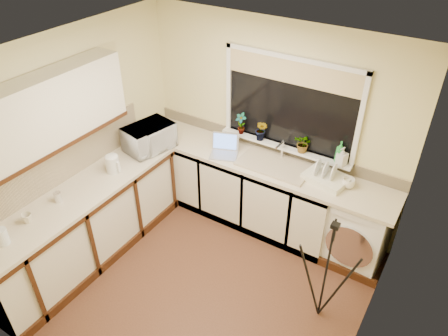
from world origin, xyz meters
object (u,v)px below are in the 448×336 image
at_px(tripod, 326,272).
at_px(glass_jug, 2,237).
at_px(soap_bottle_clear, 342,156).
at_px(laptop, 225,149).
at_px(soap_bottle_green, 340,152).
at_px(plant_b, 261,130).
at_px(steel_jar, 58,197).
at_px(cup_back, 348,183).
at_px(dish_rack, 326,178).
at_px(cup_left, 27,218).
at_px(plant_a, 241,124).
at_px(washing_machine, 359,228).
at_px(kettle, 113,164).
at_px(plant_d, 304,144).
at_px(microwave, 149,137).

xyz_separation_m(tripod, glass_jug, (-2.49, -1.48, 0.38)).
height_order(glass_jug, soap_bottle_clear, soap_bottle_clear).
relative_size(laptop, soap_bottle_clear, 1.85).
bearing_deg(soap_bottle_green, plant_b, -178.23).
xyz_separation_m(steel_jar, cup_back, (2.39, 1.77, 0.00)).
bearing_deg(dish_rack, cup_left, -123.81).
distance_m(plant_a, cup_left, 2.51).
xyz_separation_m(washing_machine, soap_bottle_clear, (-0.36, 0.16, 0.72)).
distance_m(washing_machine, plant_b, 1.53).
xyz_separation_m(laptop, soap_bottle_clear, (1.30, 0.27, 0.19)).
bearing_deg(cup_left, tripod, 24.91).
distance_m(laptop, cup_left, 2.22).
height_order(kettle, cup_back, kettle).
xyz_separation_m(dish_rack, plant_a, (-1.16, 0.17, 0.25)).
bearing_deg(plant_a, steel_jar, -117.10).
bearing_deg(plant_d, plant_b, -177.99).
relative_size(microwave, cup_back, 4.15).
bearing_deg(soap_bottle_green, glass_jug, -129.26).
height_order(dish_rack, glass_jug, glass_jug).
distance_m(soap_bottle_green, soap_bottle_clear, 0.05).
xyz_separation_m(plant_a, soap_bottle_green, (1.21, 0.02, -0.01)).
distance_m(kettle, plant_a, 1.55).
distance_m(washing_machine, cup_back, 0.56).
relative_size(soap_bottle_green, cup_back, 1.88).
height_order(washing_machine, kettle, kettle).
height_order(laptop, cup_back, laptop).
height_order(kettle, soap_bottle_clear, soap_bottle_clear).
bearing_deg(soap_bottle_clear, kettle, -149.84).
height_order(glass_jug, plant_b, plant_b).
xyz_separation_m(glass_jug, plant_d, (1.72, 2.60, 0.18)).
distance_m(steel_jar, plant_a, 2.18).
bearing_deg(steel_jar, microwave, 84.30).
bearing_deg(steel_jar, cup_back, 36.61).
xyz_separation_m(kettle, plant_b, (1.17, 1.24, 0.18)).
bearing_deg(plant_d, cup_left, -127.79).
bearing_deg(laptop, tripod, -48.53).
bearing_deg(microwave, laptop, -52.31).
bearing_deg(kettle, cup_left, -95.11).
bearing_deg(washing_machine, soap_bottle_green, 157.52).
xyz_separation_m(glass_jug, soap_bottle_green, (2.13, 2.61, 0.20)).
bearing_deg(steel_jar, plant_b, 56.50).
height_order(dish_rack, cup_back, cup_back).
distance_m(tripod, soap_bottle_clear, 1.28).
bearing_deg(plant_b, soap_bottle_clear, 0.06).
bearing_deg(cup_left, plant_d, 52.21).
bearing_deg(laptop, steel_jar, -141.02).
xyz_separation_m(washing_machine, glass_jug, (-2.53, -2.42, 0.54)).
height_order(kettle, microwave, microwave).
distance_m(microwave, plant_d, 1.80).
bearing_deg(cup_left, glass_jug, -77.97).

